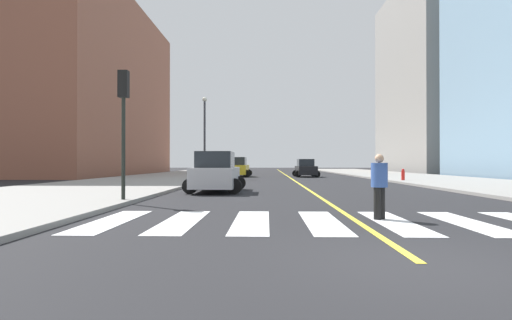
# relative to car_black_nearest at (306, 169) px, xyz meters

# --- Properties ---
(ground_plane) EXTENTS (220.00, 220.00, 0.00)m
(ground_plane) POSITION_rel_car_black_nearest_xyz_m (-1.81, -35.12, -0.89)
(ground_plane) COLOR black
(sidewalk_kerb_east) EXTENTS (10.00, 120.00, 0.15)m
(sidewalk_kerb_east) POSITION_rel_car_black_nearest_xyz_m (10.39, -15.12, -0.81)
(sidewalk_kerb_east) COLOR gray
(sidewalk_kerb_east) RESTS_ON ground
(sidewalk_kerb_west) EXTENTS (10.00, 120.00, 0.15)m
(sidewalk_kerb_west) POSITION_rel_car_black_nearest_xyz_m (-14.01, -15.12, -0.81)
(sidewalk_kerb_west) COLOR gray
(sidewalk_kerb_west) RESTS_ON ground
(crosswalk_paint) EXTENTS (13.50, 4.00, 0.01)m
(crosswalk_paint) POSITION_rel_car_black_nearest_xyz_m (-1.81, -31.12, -0.88)
(crosswalk_paint) COLOR silver
(crosswalk_paint) RESTS_ON ground
(lane_divider_paint) EXTENTS (0.16, 80.00, 0.01)m
(lane_divider_paint) POSITION_rel_car_black_nearest_xyz_m (-1.81, 4.88, -0.88)
(lane_divider_paint) COLOR yellow
(lane_divider_paint) RESTS_ON ground
(parking_garage_concrete) EXTENTS (18.00, 24.00, 30.35)m
(parking_garage_concrete) POSITION_rel_car_black_nearest_xyz_m (26.08, 22.63, 14.29)
(parking_garage_concrete) COLOR gray
(parking_garage_concrete) RESTS_ON ground
(low_rise_brick_west) EXTENTS (16.00, 32.00, 21.93)m
(low_rise_brick_west) POSITION_rel_car_black_nearest_xyz_m (-28.70, 8.07, 10.08)
(low_rise_brick_west) COLOR brown
(low_rise_brick_west) RESTS_ON ground
(car_black_nearest) EXTENTS (2.73, 4.29, 1.89)m
(car_black_nearest) POSITION_rel_car_black_nearest_xyz_m (0.00, 0.00, 0.00)
(car_black_nearest) COLOR black
(car_black_nearest) RESTS_ON ground
(car_silver_second) EXTENTS (2.91, 4.64, 2.07)m
(car_silver_second) POSITION_rel_car_black_nearest_xyz_m (-6.75, -21.13, 0.08)
(car_silver_second) COLOR #B7B7BC
(car_silver_second) RESTS_ON ground
(car_yellow_third) EXTENTS (3.02, 4.75, 2.09)m
(car_yellow_third) POSITION_rel_car_black_nearest_xyz_m (-7.27, 0.16, 0.09)
(car_yellow_third) COLOR gold
(car_yellow_third) RESTS_ON ground
(traffic_light_far_corner) EXTENTS (0.36, 0.41, 4.77)m
(traffic_light_far_corner) POSITION_rel_car_black_nearest_xyz_m (-9.42, -26.86, 2.62)
(traffic_light_far_corner) COLOR black
(traffic_light_far_corner) RESTS_ON sidewalk_kerb_west
(pedestrian_crossing) EXTENTS (0.43, 0.43, 1.74)m
(pedestrian_crossing) POSITION_rel_car_black_nearest_xyz_m (-1.14, -30.64, 0.07)
(pedestrian_crossing) COLOR black
(pedestrian_crossing) RESTS_ON ground
(fire_hydrant) EXTENTS (0.26, 0.26, 0.89)m
(fire_hydrant) POSITION_rel_car_black_nearest_xyz_m (6.50, -10.67, -0.31)
(fire_hydrant) COLOR red
(fire_hydrant) RESTS_ON sidewalk_kerb_east
(street_lamp) EXTENTS (0.44, 0.44, 7.66)m
(street_lamp) POSITION_rel_car_black_nearest_xyz_m (-10.10, -4.30, 3.77)
(street_lamp) COLOR #38383D
(street_lamp) RESTS_ON sidewalk_kerb_west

